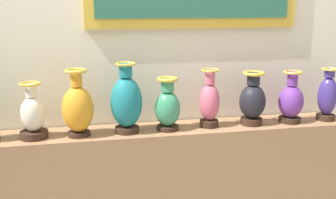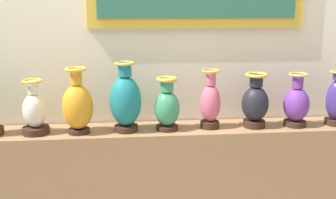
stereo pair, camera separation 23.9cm
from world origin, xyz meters
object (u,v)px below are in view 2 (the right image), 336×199
at_px(vase_rose, 210,103).
at_px(vase_indigo, 336,100).
at_px(vase_ivory, 35,112).
at_px(vase_violet, 296,104).
at_px(vase_jade, 167,107).
at_px(vase_teal, 126,101).
at_px(vase_onyx, 255,103).
at_px(vase_amber, 78,106).

distance_m(vase_rose, vase_indigo, 0.79).
bearing_deg(vase_rose, vase_indigo, -0.95).
distance_m(vase_ivory, vase_violet, 1.56).
distance_m(vase_jade, vase_indigo, 1.05).
distance_m(vase_teal, vase_onyx, 0.78).
bearing_deg(vase_onyx, vase_ivory, -179.93).
height_order(vase_ivory, vase_onyx, vase_onyx).
bearing_deg(vase_rose, vase_amber, -178.38).
height_order(vase_rose, vase_violet, vase_rose).
xyz_separation_m(vase_rose, vase_indigo, (0.79, -0.01, 0.00)).
height_order(vase_amber, vase_indigo, vase_amber).
bearing_deg(vase_ivory, vase_jade, -0.10).
height_order(vase_rose, vase_onyx, vase_rose).
bearing_deg(vase_rose, vase_teal, -178.83).
height_order(vase_ivory, vase_indigo, vase_indigo).
relative_size(vase_jade, vase_rose, 0.89).
relative_size(vase_ivory, vase_amber, 0.83).
height_order(vase_onyx, vase_violet, vase_onyx).
xyz_separation_m(vase_amber, vase_rose, (0.78, 0.02, -0.01)).
height_order(vase_jade, vase_rose, vase_rose).
xyz_separation_m(vase_teal, vase_rose, (0.51, 0.01, -0.03)).
relative_size(vase_teal, vase_rose, 1.15).
bearing_deg(vase_jade, vase_indigo, -0.06).
relative_size(vase_ivory, vase_indigo, 0.94).
xyz_separation_m(vase_rose, vase_onyx, (0.27, -0.01, -0.00)).
bearing_deg(vase_indigo, vase_amber, -179.67).
distance_m(vase_amber, vase_violet, 1.32).
height_order(vase_amber, vase_violet, vase_amber).
xyz_separation_m(vase_amber, vase_onyx, (1.06, 0.01, -0.01)).
bearing_deg(vase_indigo, vase_onyx, 179.55).
bearing_deg(vase_amber, vase_indigo, 0.33).
bearing_deg(vase_jade, vase_amber, -178.88).
bearing_deg(vase_ivory, vase_onyx, 0.07).
distance_m(vase_ivory, vase_indigo, 1.82).
distance_m(vase_teal, vase_jade, 0.25).
distance_m(vase_ivory, vase_rose, 1.03).
relative_size(vase_amber, vase_onyx, 1.16).
height_order(vase_amber, vase_jade, vase_amber).
bearing_deg(vase_ivory, vase_rose, 0.59).
distance_m(vase_teal, vase_violet, 1.04).
relative_size(vase_ivory, vase_violet, 0.97).
xyz_separation_m(vase_onyx, vase_indigo, (0.51, -0.00, 0.00)).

